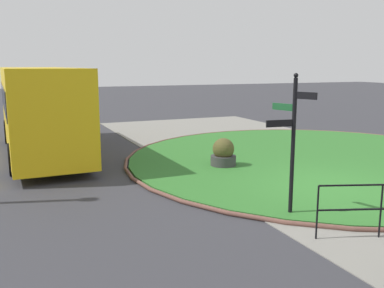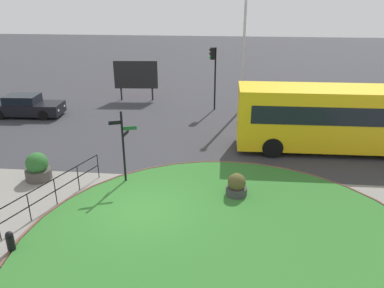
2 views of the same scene
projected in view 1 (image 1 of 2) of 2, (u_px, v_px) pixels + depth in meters
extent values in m
plane|color=#333338|center=(330.00, 190.00, 11.57)|extent=(120.00, 120.00, 0.00)
cube|color=gray|center=(372.00, 184.00, 12.17)|extent=(32.00, 8.93, 0.02)
cylinder|color=#2D6B28|center=(318.00, 159.00, 15.24)|extent=(13.37, 13.37, 0.10)
torus|color=brown|center=(318.00, 159.00, 15.24)|extent=(13.68, 13.68, 0.11)
cylinder|color=black|center=(293.00, 149.00, 9.30)|extent=(0.09, 0.09, 3.06)
sphere|color=black|center=(296.00, 75.00, 9.02)|extent=(0.10, 0.10, 0.10)
cube|color=black|center=(307.00, 96.00, 8.90)|extent=(0.45, 0.20, 0.15)
cube|color=#195128|center=(283.00, 107.00, 9.38)|extent=(0.52, 0.20, 0.15)
cube|color=black|center=(279.00, 123.00, 9.10)|extent=(0.10, 0.61, 0.15)
cylinder|color=black|center=(317.00, 213.00, 8.20)|extent=(0.04, 0.04, 1.08)
cylinder|color=black|center=(381.00, 212.00, 8.27)|extent=(0.04, 0.04, 1.08)
cube|color=yellow|center=(40.00, 108.00, 16.02)|extent=(9.50, 2.56, 2.96)
cube|color=black|center=(3.00, 98.00, 15.45)|extent=(8.32, 0.15, 0.88)
cube|color=black|center=(73.00, 96.00, 16.44)|extent=(8.32, 0.15, 0.88)
cube|color=black|center=(30.00, 96.00, 20.24)|extent=(0.05, 1.98, 1.10)
cube|color=black|center=(29.00, 72.00, 20.04)|extent=(0.04, 1.33, 0.28)
cylinder|color=black|center=(8.00, 132.00, 18.51)|extent=(1.00, 0.32, 1.00)
cylinder|color=black|center=(61.00, 129.00, 19.41)|extent=(1.00, 0.32, 1.00)
cylinder|color=black|center=(14.00, 159.00, 13.08)|extent=(1.00, 0.32, 1.00)
cylinder|color=black|center=(87.00, 153.00, 13.98)|extent=(1.00, 0.32, 1.00)
cylinder|color=#383838|center=(223.00, 162.00, 14.03)|extent=(0.83, 0.83, 0.42)
sphere|color=#4C4723|center=(223.00, 149.00, 13.95)|extent=(0.71, 0.71, 0.71)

